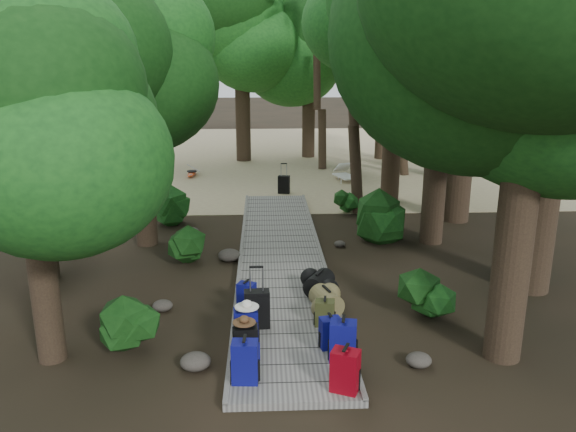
{
  "coord_description": "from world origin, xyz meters",
  "views": [
    {
      "loc": [
        -0.41,
        -11.66,
        4.63
      ],
      "look_at": [
        0.18,
        1.29,
        1.0
      ],
      "focal_mm": 35.0,
      "sensor_mm": 36.0,
      "label": 1
    }
  ],
  "objects_px": {
    "suitcase_on_boardwalk": "(257,309)",
    "backpack_right_a": "(345,369)",
    "kayak": "(192,172)",
    "backpack_left_a": "(245,360)",
    "duffel_right_khaki": "(326,301)",
    "lone_suitcase_on_sand": "(284,185)",
    "backpack_right_c": "(330,331)",
    "sun_lounger": "(346,173)",
    "duffel_right_black": "(319,283)",
    "backpack_right_d": "(325,312)",
    "backpack_right_b": "(343,339)",
    "backpack_left_b": "(246,342)",
    "backpack_left_d": "(247,293)",
    "backpack_left_c": "(246,326)"
  },
  "relations": [
    {
      "from": "sun_lounger",
      "to": "duffel_right_black",
      "type": "bearing_deg",
      "value": -118.09
    },
    {
      "from": "backpack_left_a",
      "to": "backpack_right_d",
      "type": "xyz_separation_m",
      "value": [
        1.34,
        1.74,
        -0.1
      ]
    },
    {
      "from": "backpack_right_b",
      "to": "duffel_right_khaki",
      "type": "xyz_separation_m",
      "value": [
        -0.06,
        1.75,
        -0.14
      ]
    },
    {
      "from": "backpack_left_b",
      "to": "backpack_left_c",
      "type": "bearing_deg",
      "value": 89.99
    },
    {
      "from": "backpack_right_a",
      "to": "duffel_right_black",
      "type": "distance_m",
      "value": 3.42
    },
    {
      "from": "backpack_right_d",
      "to": "backpack_left_b",
      "type": "bearing_deg",
      "value": -129.23
    },
    {
      "from": "backpack_right_d",
      "to": "backpack_right_a",
      "type": "bearing_deg",
      "value": -79.23
    },
    {
      "from": "backpack_left_a",
      "to": "sun_lounger",
      "type": "distance_m",
      "value": 14.69
    },
    {
      "from": "backpack_right_c",
      "to": "backpack_left_a",
      "type": "bearing_deg",
      "value": -156.12
    },
    {
      "from": "backpack_right_a",
      "to": "backpack_left_c",
      "type": "bearing_deg",
      "value": 160.69
    },
    {
      "from": "backpack_left_d",
      "to": "backpack_left_b",
      "type": "bearing_deg",
      "value": -66.34
    },
    {
      "from": "backpack_left_a",
      "to": "suitcase_on_boardwalk",
      "type": "relative_size",
      "value": 1.05
    },
    {
      "from": "duffel_right_black",
      "to": "sun_lounger",
      "type": "distance_m",
      "value": 11.33
    },
    {
      "from": "backpack_left_a",
      "to": "suitcase_on_boardwalk",
      "type": "xyz_separation_m",
      "value": [
        0.16,
        1.72,
        -0.02
      ]
    },
    {
      "from": "backpack_right_a",
      "to": "sun_lounger",
      "type": "distance_m",
      "value": 14.69
    },
    {
      "from": "backpack_left_b",
      "to": "lone_suitcase_on_sand",
      "type": "distance_m",
      "value": 11.75
    },
    {
      "from": "backpack_right_b",
      "to": "lone_suitcase_on_sand",
      "type": "relative_size",
      "value": 1.15
    },
    {
      "from": "backpack_right_b",
      "to": "sun_lounger",
      "type": "bearing_deg",
      "value": 92.94
    },
    {
      "from": "backpack_left_a",
      "to": "backpack_left_d",
      "type": "distance_m",
      "value": 2.63
    },
    {
      "from": "backpack_left_b",
      "to": "backpack_right_b",
      "type": "distance_m",
      "value": 1.49
    },
    {
      "from": "backpack_left_a",
      "to": "duffel_right_black",
      "type": "relative_size",
      "value": 1.04
    },
    {
      "from": "backpack_right_c",
      "to": "duffel_right_khaki",
      "type": "height_order",
      "value": "backpack_right_c"
    },
    {
      "from": "backpack_left_c",
      "to": "lone_suitcase_on_sand",
      "type": "distance_m",
      "value": 11.24
    },
    {
      "from": "backpack_right_c",
      "to": "lone_suitcase_on_sand",
      "type": "relative_size",
      "value": 0.9
    },
    {
      "from": "backpack_right_d",
      "to": "suitcase_on_boardwalk",
      "type": "distance_m",
      "value": 1.19
    },
    {
      "from": "suitcase_on_boardwalk",
      "to": "backpack_right_a",
      "type": "bearing_deg",
      "value": -61.81
    },
    {
      "from": "backpack_right_a",
      "to": "backpack_right_b",
      "type": "bearing_deg",
      "value": 108.14
    },
    {
      "from": "kayak",
      "to": "suitcase_on_boardwalk",
      "type": "bearing_deg",
      "value": -77.06
    },
    {
      "from": "backpack_left_d",
      "to": "backpack_right_c",
      "type": "relative_size",
      "value": 0.88
    },
    {
      "from": "backpack_left_d",
      "to": "duffel_right_khaki",
      "type": "bearing_deg",
      "value": 8.66
    },
    {
      "from": "backpack_left_b",
      "to": "kayak",
      "type": "height_order",
      "value": "backpack_left_b"
    },
    {
      "from": "backpack_left_d",
      "to": "backpack_right_b",
      "type": "distance_m",
      "value": 2.61
    },
    {
      "from": "backpack_left_b",
      "to": "duffel_right_khaki",
      "type": "xyz_separation_m",
      "value": [
        1.43,
        1.74,
        -0.12
      ]
    },
    {
      "from": "backpack_right_a",
      "to": "kayak",
      "type": "distance_m",
      "value": 16.29
    },
    {
      "from": "suitcase_on_boardwalk",
      "to": "kayak",
      "type": "bearing_deg",
      "value": 97.72
    },
    {
      "from": "backpack_left_a",
      "to": "duffel_right_khaki",
      "type": "bearing_deg",
      "value": 61.48
    },
    {
      "from": "backpack_right_a",
      "to": "suitcase_on_boardwalk",
      "type": "bearing_deg",
      "value": 145.82
    },
    {
      "from": "lone_suitcase_on_sand",
      "to": "duffel_right_khaki",
      "type": "bearing_deg",
      "value": -74.86
    },
    {
      "from": "backpack_left_a",
      "to": "backpack_left_c",
      "type": "relative_size",
      "value": 0.99
    },
    {
      "from": "backpack_right_d",
      "to": "kayak",
      "type": "bearing_deg",
      "value": 114.96
    },
    {
      "from": "duffel_right_khaki",
      "to": "lone_suitcase_on_sand",
      "type": "height_order",
      "value": "lone_suitcase_on_sand"
    },
    {
      "from": "kayak",
      "to": "backpack_left_b",
      "type": "bearing_deg",
      "value": -78.53
    },
    {
      "from": "backpack_right_d",
      "to": "backpack_left_a",
      "type": "bearing_deg",
      "value": -118.79
    },
    {
      "from": "duffel_right_khaki",
      "to": "duffel_right_black",
      "type": "relative_size",
      "value": 0.97
    },
    {
      "from": "backpack_right_c",
      "to": "suitcase_on_boardwalk",
      "type": "distance_m",
      "value": 1.42
    },
    {
      "from": "backpack_left_c",
      "to": "suitcase_on_boardwalk",
      "type": "xyz_separation_m",
      "value": [
        0.18,
        0.67,
        -0.02
      ]
    },
    {
      "from": "backpack_right_a",
      "to": "duffel_right_black",
      "type": "height_order",
      "value": "backpack_right_a"
    },
    {
      "from": "backpack_left_a",
      "to": "backpack_right_c",
      "type": "bearing_deg",
      "value": 38.88
    },
    {
      "from": "duffel_right_khaki",
      "to": "kayak",
      "type": "distance_m",
      "value": 13.83
    },
    {
      "from": "backpack_left_c",
      "to": "backpack_right_b",
      "type": "distance_m",
      "value": 1.6
    }
  ]
}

